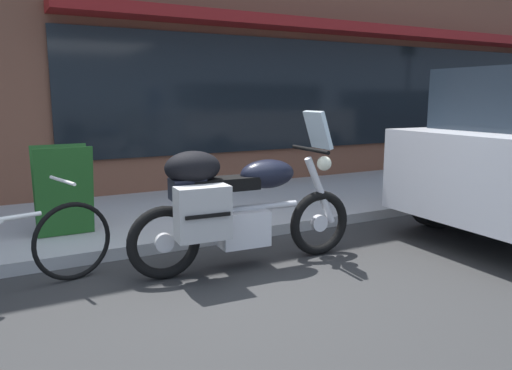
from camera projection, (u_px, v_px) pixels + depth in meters
name	position (u px, v px, depth m)	size (l,w,h in m)	color
ground_plane	(244.00, 286.00, 4.03)	(80.00, 80.00, 0.00)	#2C2C2C
touring_motorcycle	(235.00, 203.00, 4.31)	(2.16, 0.62, 1.39)	black
parked_bicycle	(3.00, 251.00, 3.74)	(1.68, 0.58, 0.92)	black
sandwich_board_sign	(63.00, 191.00, 5.00)	(0.55, 0.41, 0.91)	#1E511E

